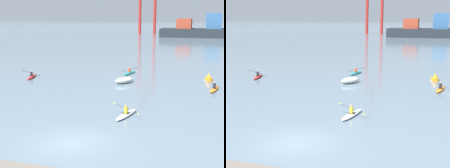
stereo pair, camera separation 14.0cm
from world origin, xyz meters
The scene contains 8 objects.
ground_plane centered at (0.00, 0.00, 0.00)m, with size 800.00×800.00×0.00m, color slate.
container_barge centered at (9.72, 107.79, 2.68)m, with size 37.51×11.41×8.53m.
capsized_dinghy centered at (-1.27, 18.56, 0.35)m, with size 2.41×2.76×0.76m.
channel_buoy centered at (8.13, 22.53, 0.36)m, with size 0.90×0.90×1.00m.
kayak_teal centered at (-2.07, 24.77, 0.17)m, with size 2.18×3.45×0.99m.
kayak_orange centered at (8.71, 17.51, 0.17)m, with size 2.14×3.45×1.05m.
kayak_white centered at (1.98, 6.19, 0.17)m, with size 2.19×3.45×0.97m.
kayak_red centered at (-13.32, 18.59, 0.17)m, with size 2.15×3.44×1.01m.
Camera 2 is at (7.84, -17.60, 7.66)m, focal length 52.57 mm.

